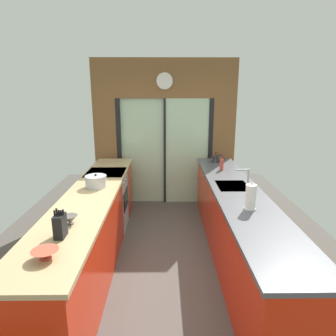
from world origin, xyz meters
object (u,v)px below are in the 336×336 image
at_px(stock_pot, 96,181).
at_px(soap_bottle, 222,164).
at_px(kettle, 216,158).
at_px(oven_range, 107,200).
at_px(paper_towel_roll, 251,197).
at_px(knife_block, 60,226).
at_px(mixing_bowl_near, 45,254).
at_px(mixing_bowl_far, 70,220).

xyz_separation_m(stock_pot, soap_bottle, (1.78, 0.84, 0.02)).
distance_m(kettle, soap_bottle, 0.54).
bearing_deg(kettle, oven_range, -160.56).
height_order(soap_bottle, paper_towel_roll, paper_towel_roll).
height_order(oven_range, knife_block, knife_block).
distance_m(mixing_bowl_near, mixing_bowl_far, 0.59).
relative_size(mixing_bowl_far, soap_bottle, 0.66).
relative_size(mixing_bowl_near, mixing_bowl_far, 1.37).
bearing_deg(mixing_bowl_far, knife_block, -90.00).
xyz_separation_m(mixing_bowl_far, stock_pot, (0.00, 1.11, 0.03)).
height_order(mixing_bowl_near, knife_block, knife_block).
bearing_deg(knife_block, soap_bottle, 51.01).
bearing_deg(paper_towel_roll, mixing_bowl_near, -152.32).
distance_m(oven_range, soap_bottle, 1.89).
xyz_separation_m(oven_range, stock_pot, (0.02, -0.74, 0.54)).
bearing_deg(mixing_bowl_far, paper_towel_roll, 10.82).
bearing_deg(kettle, knife_block, -123.07).
bearing_deg(oven_range, stock_pot, -88.58).
relative_size(mixing_bowl_near, soap_bottle, 0.90).
bearing_deg(mixing_bowl_near, stock_pot, 90.00).
relative_size(knife_block, soap_bottle, 1.17).
xyz_separation_m(oven_range, knife_block, (0.02, -2.10, 0.57)).
relative_size(mixing_bowl_near, knife_block, 0.77).
bearing_deg(stock_pot, knife_block, -90.00).
height_order(mixing_bowl_far, kettle, kettle).
bearing_deg(soap_bottle, paper_towel_roll, -90.00).
bearing_deg(mixing_bowl_far, stock_pot, 90.00).
distance_m(stock_pot, paper_towel_roll, 1.94).
distance_m(mixing_bowl_far, stock_pot, 1.11).
bearing_deg(soap_bottle, knife_block, -128.99).
distance_m(oven_range, mixing_bowl_near, 2.49).
distance_m(oven_range, paper_towel_roll, 2.42).
xyz_separation_m(oven_range, mixing_bowl_far, (0.02, -1.85, 0.51)).
bearing_deg(knife_block, mixing_bowl_near, -90.00).
distance_m(soap_bottle, paper_towel_roll, 1.61).
bearing_deg(paper_towel_roll, kettle, 89.95).
bearing_deg(soap_bottle, kettle, 89.82).
relative_size(kettle, paper_towel_roll, 0.83).
bearing_deg(soap_bottle, oven_range, -176.89).
height_order(mixing_bowl_far, paper_towel_roll, paper_towel_roll).
bearing_deg(oven_range, kettle, 19.44).
height_order(knife_block, kettle, knife_block).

